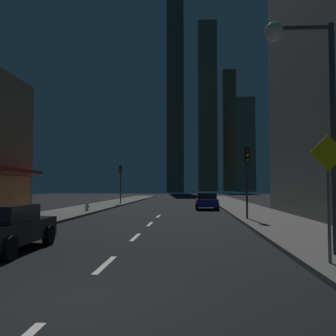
{
  "coord_description": "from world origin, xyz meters",
  "views": [
    {
      "loc": [
        2.21,
        -6.34,
        2.01
      ],
      "look_at": [
        0.0,
        29.38,
        3.81
      ],
      "focal_mm": 39.7,
      "sensor_mm": 36.0,
      "label": 1
    }
  ],
  "objects_px": {
    "car_parked_far": "(207,201)",
    "traffic_light_far_left": "(120,176)",
    "traffic_light_near_right": "(247,167)",
    "pedestrian_crossing_sign": "(329,187)",
    "street_lamp_right": "(303,79)",
    "car_parked_near": "(3,228)",
    "fire_hydrant_far_left": "(87,207)"
  },
  "relations": [
    {
      "from": "traffic_light_near_right",
      "to": "fire_hydrant_far_left",
      "type": "bearing_deg",
      "value": 149.92
    },
    {
      "from": "car_parked_far",
      "to": "traffic_light_near_right",
      "type": "xyz_separation_m",
      "value": [
        1.9,
        -11.13,
        2.45
      ]
    },
    {
      "from": "car_parked_near",
      "to": "car_parked_far",
      "type": "bearing_deg",
      "value": 71.81
    },
    {
      "from": "street_lamp_right",
      "to": "pedestrian_crossing_sign",
      "type": "bearing_deg",
      "value": -79.67
    },
    {
      "from": "street_lamp_right",
      "to": "pedestrian_crossing_sign",
      "type": "xyz_separation_m",
      "value": [
        0.22,
        -1.21,
        -3.05
      ]
    },
    {
      "from": "traffic_light_far_left",
      "to": "street_lamp_right",
      "type": "relative_size",
      "value": 0.64
    },
    {
      "from": "car_parked_near",
      "to": "traffic_light_near_right",
      "type": "distance_m",
      "value": 14.32
    },
    {
      "from": "car_parked_far",
      "to": "fire_hydrant_far_left",
      "type": "distance_m",
      "value": 10.53
    },
    {
      "from": "traffic_light_near_right",
      "to": "street_lamp_right",
      "type": "bearing_deg",
      "value": -90.6
    },
    {
      "from": "car_parked_near",
      "to": "fire_hydrant_far_left",
      "type": "height_order",
      "value": "car_parked_near"
    },
    {
      "from": "traffic_light_far_left",
      "to": "pedestrian_crossing_sign",
      "type": "relative_size",
      "value": 1.33
    },
    {
      "from": "car_parked_far",
      "to": "traffic_light_far_left",
      "type": "height_order",
      "value": "traffic_light_far_left"
    },
    {
      "from": "traffic_light_far_left",
      "to": "street_lamp_right",
      "type": "height_order",
      "value": "street_lamp_right"
    },
    {
      "from": "car_parked_far",
      "to": "traffic_light_near_right",
      "type": "bearing_deg",
      "value": -80.31
    },
    {
      "from": "traffic_light_near_right",
      "to": "pedestrian_crossing_sign",
      "type": "xyz_separation_m",
      "value": [
        0.1,
        -12.62,
        -1.18
      ]
    },
    {
      "from": "car_parked_near",
      "to": "street_lamp_right",
      "type": "xyz_separation_m",
      "value": [
        8.98,
        -0.62,
        4.33
      ]
    },
    {
      "from": "car_parked_far",
      "to": "fire_hydrant_far_left",
      "type": "height_order",
      "value": "car_parked_far"
    },
    {
      "from": "traffic_light_near_right",
      "to": "street_lamp_right",
      "type": "xyz_separation_m",
      "value": [
        -0.12,
        -11.41,
        1.87
      ]
    },
    {
      "from": "traffic_light_far_left",
      "to": "street_lamp_right",
      "type": "xyz_separation_m",
      "value": [
        10.88,
        -29.62,
        1.87
      ]
    },
    {
      "from": "car_parked_far",
      "to": "fire_hydrant_far_left",
      "type": "xyz_separation_m",
      "value": [
        -9.5,
        -4.53,
        -0.29
      ]
    },
    {
      "from": "car_parked_far",
      "to": "fire_hydrant_far_left",
      "type": "relative_size",
      "value": 6.48
    },
    {
      "from": "car_parked_near",
      "to": "street_lamp_right",
      "type": "height_order",
      "value": "street_lamp_right"
    },
    {
      "from": "car_parked_far",
      "to": "street_lamp_right",
      "type": "height_order",
      "value": "street_lamp_right"
    },
    {
      "from": "traffic_light_near_right",
      "to": "street_lamp_right",
      "type": "height_order",
      "value": "street_lamp_right"
    },
    {
      "from": "traffic_light_near_right",
      "to": "traffic_light_far_left",
      "type": "xyz_separation_m",
      "value": [
        -11.0,
        18.21,
        0.0
      ]
    },
    {
      "from": "car_parked_near",
      "to": "traffic_light_far_left",
      "type": "height_order",
      "value": "traffic_light_far_left"
    },
    {
      "from": "traffic_light_far_left",
      "to": "pedestrian_crossing_sign",
      "type": "bearing_deg",
      "value": -70.2
    },
    {
      "from": "fire_hydrant_far_left",
      "to": "pedestrian_crossing_sign",
      "type": "height_order",
      "value": "pedestrian_crossing_sign"
    },
    {
      "from": "traffic_light_near_right",
      "to": "traffic_light_far_left",
      "type": "bearing_deg",
      "value": 121.13
    },
    {
      "from": "traffic_light_near_right",
      "to": "pedestrian_crossing_sign",
      "type": "bearing_deg",
      "value": -89.55
    },
    {
      "from": "fire_hydrant_far_left",
      "to": "car_parked_near",
      "type": "bearing_deg",
      "value": -82.46
    },
    {
      "from": "car_parked_near",
      "to": "pedestrian_crossing_sign",
      "type": "relative_size",
      "value": 1.34
    }
  ]
}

